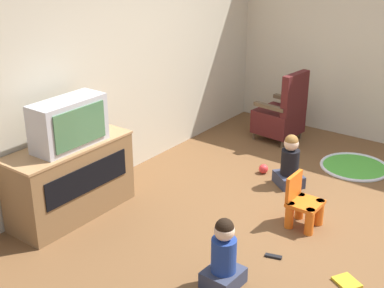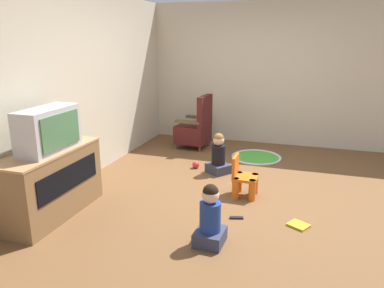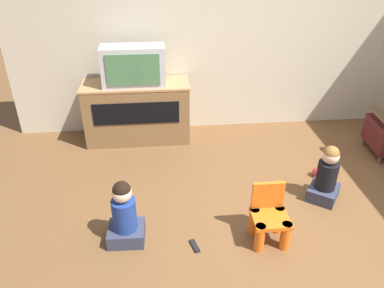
# 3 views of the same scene
# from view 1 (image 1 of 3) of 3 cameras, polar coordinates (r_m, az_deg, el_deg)

# --- Properties ---
(ground_plane) EXTENTS (30.00, 30.00, 0.00)m
(ground_plane) POSITION_cam_1_polar(r_m,az_deg,el_deg) (5.63, 12.01, -7.17)
(ground_plane) COLOR brown
(wall_back) EXTENTS (5.45, 0.12, 2.57)m
(wall_back) POSITION_cam_1_polar(r_m,az_deg,el_deg) (6.12, -7.47, 8.53)
(wall_back) COLOR beige
(wall_back) RESTS_ON ground_plane
(tv_cabinet) EXTENTS (1.31, 0.52, 0.76)m
(tv_cabinet) POSITION_cam_1_polar(r_m,az_deg,el_deg) (5.45, -12.81, -3.65)
(tv_cabinet) COLOR brown
(tv_cabinet) RESTS_ON ground_plane
(television) EXTENTS (0.74, 0.32, 0.47)m
(television) POSITION_cam_1_polar(r_m,az_deg,el_deg) (5.18, -12.99, 2.17)
(television) COLOR #B7B7BC
(television) RESTS_ON tv_cabinet
(black_armchair) EXTENTS (0.58, 0.60, 0.96)m
(black_armchair) POSITION_cam_1_polar(r_m,az_deg,el_deg) (7.28, 9.54, 3.11)
(black_armchair) COLOR brown
(black_armchair) RESTS_ON ground_plane
(yellow_kid_chair) EXTENTS (0.31, 0.30, 0.52)m
(yellow_kid_chair) POSITION_cam_1_polar(r_m,az_deg,el_deg) (5.31, 11.72, -6.52)
(yellow_kid_chair) COLOR orange
(yellow_kid_chair) RESTS_ON ground_plane
(play_mat) EXTENTS (0.83, 0.83, 0.04)m
(play_mat) POSITION_cam_1_polar(r_m,az_deg,el_deg) (6.77, 16.93, -2.33)
(play_mat) COLOR green
(play_mat) RESTS_ON ground_plane
(child_watching_left) EXTENTS (0.40, 0.41, 0.61)m
(child_watching_left) POSITION_cam_1_polar(r_m,az_deg,el_deg) (6.06, 10.39, -2.06)
(child_watching_left) COLOR #33384C
(child_watching_left) RESTS_ON ground_plane
(child_watching_center) EXTENTS (0.32, 0.28, 0.62)m
(child_watching_center) POSITION_cam_1_polar(r_m,az_deg,el_deg) (4.38, 3.40, -11.94)
(child_watching_center) COLOR #33384C
(child_watching_center) RESTS_ON ground_plane
(toy_ball) EXTENTS (0.11, 0.11, 0.11)m
(toy_ball) POSITION_cam_1_polar(r_m,az_deg,el_deg) (6.37, 7.63, -2.64)
(toy_ball) COLOR red
(toy_ball) RESTS_ON ground_plane
(book) EXTENTS (0.25, 0.26, 0.02)m
(book) POSITION_cam_1_polar(r_m,az_deg,el_deg) (4.71, 16.19, -13.98)
(book) COLOR gold
(book) RESTS_ON ground_plane
(remote_control) EXTENTS (0.08, 0.16, 0.02)m
(remote_control) POSITION_cam_1_polar(r_m,az_deg,el_deg) (4.89, 8.68, -11.76)
(remote_control) COLOR black
(remote_control) RESTS_ON ground_plane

